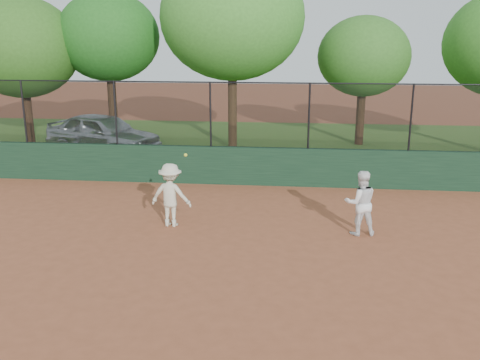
# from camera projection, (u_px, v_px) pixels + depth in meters

# --- Properties ---
(ground) EXTENTS (80.00, 80.00, 0.00)m
(ground) POSITION_uv_depth(u_px,v_px,m) (191.00, 262.00, 11.16)
(ground) COLOR #974E30
(ground) RESTS_ON ground
(back_wall) EXTENTS (26.00, 0.20, 1.20)m
(back_wall) POSITION_uv_depth(u_px,v_px,m) (227.00, 165.00, 16.75)
(back_wall) COLOR #193822
(back_wall) RESTS_ON ground
(grass_strip) EXTENTS (36.00, 12.00, 0.01)m
(grass_strip) POSITION_uv_depth(u_px,v_px,m) (245.00, 145.00, 22.66)
(grass_strip) COLOR #31551A
(grass_strip) RESTS_ON ground
(parked_car) EXTENTS (5.08, 3.45, 1.61)m
(parked_car) POSITION_uv_depth(u_px,v_px,m) (103.00, 134.00, 20.90)
(parked_car) COLOR #A6ACB0
(parked_car) RESTS_ON ground
(player_second) EXTENTS (0.84, 0.70, 1.55)m
(player_second) POSITION_uv_depth(u_px,v_px,m) (360.00, 203.00, 12.52)
(player_second) COLOR white
(player_second) RESTS_ON ground
(player_main) EXTENTS (1.09, 0.80, 1.94)m
(player_main) POSITION_uv_depth(u_px,v_px,m) (171.00, 195.00, 13.08)
(player_main) COLOR beige
(player_main) RESTS_ON ground
(fence_assembly) EXTENTS (26.00, 0.06, 2.00)m
(fence_assembly) POSITION_uv_depth(u_px,v_px,m) (226.00, 114.00, 16.31)
(fence_assembly) COLOR black
(fence_assembly) RESTS_ON back_wall
(tree_0) EXTENTS (4.76, 4.32, 6.09)m
(tree_0) POSITION_uv_depth(u_px,v_px,m) (21.00, 47.00, 21.85)
(tree_0) COLOR #422817
(tree_0) RESTS_ON ground
(tree_1) EXTENTS (4.26, 3.87, 6.29)m
(tree_1) POSITION_uv_depth(u_px,v_px,m) (108.00, 37.00, 22.16)
(tree_1) COLOR #3D2715
(tree_1) RESTS_ON ground
(tree_2) EXTENTS (5.60, 5.09, 7.60)m
(tree_2) POSITION_uv_depth(u_px,v_px,m) (232.00, 18.00, 20.59)
(tree_2) COLOR #4B311A
(tree_2) RESTS_ON ground
(tree_3) EXTENTS (3.79, 3.44, 5.31)m
(tree_3) POSITION_uv_depth(u_px,v_px,m) (364.00, 57.00, 21.90)
(tree_3) COLOR #392413
(tree_3) RESTS_ON ground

